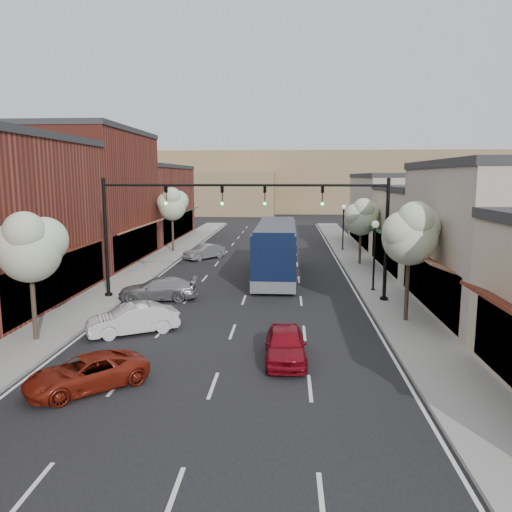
% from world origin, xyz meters
% --- Properties ---
extents(ground, '(160.00, 160.00, 0.00)m').
position_xyz_m(ground, '(0.00, 0.00, 0.00)').
color(ground, black).
rests_on(ground, ground).
extents(sidewalk_left, '(2.80, 73.00, 0.15)m').
position_xyz_m(sidewalk_left, '(-8.40, 18.50, 0.07)').
color(sidewalk_left, gray).
rests_on(sidewalk_left, ground).
extents(sidewalk_right, '(2.80, 73.00, 0.15)m').
position_xyz_m(sidewalk_right, '(8.40, 18.50, 0.07)').
color(sidewalk_right, gray).
rests_on(sidewalk_right, ground).
extents(curb_left, '(0.25, 73.00, 0.17)m').
position_xyz_m(curb_left, '(-7.00, 18.50, 0.07)').
color(curb_left, gray).
rests_on(curb_left, ground).
extents(curb_right, '(0.25, 73.00, 0.17)m').
position_xyz_m(curb_right, '(7.00, 18.50, 0.07)').
color(curb_right, gray).
rests_on(curb_right, ground).
extents(bldg_left_midfar, '(10.14, 14.10, 10.90)m').
position_xyz_m(bldg_left_midfar, '(-14.24, 20.00, 5.40)').
color(bldg_left_midfar, maroon).
rests_on(bldg_left_midfar, ground).
extents(bldg_left_far, '(10.14, 18.10, 8.40)m').
position_xyz_m(bldg_left_far, '(-14.22, 36.00, 4.16)').
color(bldg_left_far, brown).
rests_on(bldg_left_far, ground).
extents(bldg_right_midnear, '(9.14, 12.10, 7.90)m').
position_xyz_m(bldg_right_midnear, '(13.72, 6.00, 3.91)').
color(bldg_right_midnear, '#AEA295').
rests_on(bldg_right_midnear, ground).
extents(bldg_right_midfar, '(9.14, 12.10, 6.40)m').
position_xyz_m(bldg_right_midfar, '(13.70, 18.00, 3.17)').
color(bldg_right_midfar, '#BEB297').
rests_on(bldg_right_midfar, ground).
extents(bldg_right_far, '(9.14, 16.10, 7.40)m').
position_xyz_m(bldg_right_far, '(13.71, 32.00, 3.66)').
color(bldg_right_far, '#AEA295').
rests_on(bldg_right_far, ground).
extents(hill_far, '(120.00, 30.00, 12.00)m').
position_xyz_m(hill_far, '(0.00, 90.00, 6.00)').
color(hill_far, '#7A6647').
rests_on(hill_far, ground).
extents(hill_near, '(50.00, 20.00, 8.00)m').
position_xyz_m(hill_near, '(-25.00, 78.00, 4.00)').
color(hill_near, '#7A6647').
rests_on(hill_near, ground).
extents(signal_mast_right, '(8.22, 0.46, 7.00)m').
position_xyz_m(signal_mast_right, '(5.62, 8.00, 4.62)').
color(signal_mast_right, black).
rests_on(signal_mast_right, ground).
extents(signal_mast_left, '(8.22, 0.46, 7.00)m').
position_xyz_m(signal_mast_left, '(-5.62, 8.00, 4.62)').
color(signal_mast_left, black).
rests_on(signal_mast_left, ground).
extents(tree_right_near, '(2.85, 2.65, 5.95)m').
position_xyz_m(tree_right_near, '(8.35, 3.94, 4.45)').
color(tree_right_near, '#47382B').
rests_on(tree_right_near, ground).
extents(tree_right_far, '(2.85, 2.65, 5.43)m').
position_xyz_m(tree_right_far, '(8.35, 19.94, 3.99)').
color(tree_right_far, '#47382B').
rests_on(tree_right_far, ground).
extents(tree_left_near, '(2.85, 2.65, 5.69)m').
position_xyz_m(tree_left_near, '(-8.25, -0.06, 4.22)').
color(tree_left_near, '#47382B').
rests_on(tree_left_near, ground).
extents(tree_left_far, '(2.85, 2.65, 6.13)m').
position_xyz_m(tree_left_far, '(-8.25, 25.94, 4.60)').
color(tree_left_far, '#47382B').
rests_on(tree_left_far, ground).
extents(lamp_post_near, '(0.44, 0.44, 4.44)m').
position_xyz_m(lamp_post_near, '(7.80, 10.50, 3.01)').
color(lamp_post_near, black).
rests_on(lamp_post_near, ground).
extents(lamp_post_far, '(0.44, 0.44, 4.44)m').
position_xyz_m(lamp_post_far, '(7.80, 28.00, 3.01)').
color(lamp_post_far, black).
rests_on(lamp_post_far, ground).
extents(coach_bus, '(2.83, 12.52, 3.82)m').
position_xyz_m(coach_bus, '(1.68, 15.02, 1.99)').
color(coach_bus, black).
rests_on(coach_bus, ground).
extents(red_hatchback, '(1.68, 3.93, 1.32)m').
position_xyz_m(red_hatchback, '(2.45, -1.51, 0.66)').
color(red_hatchback, maroon).
rests_on(red_hatchback, ground).
extents(parked_car_a, '(4.25, 4.10, 1.12)m').
position_xyz_m(parked_car_a, '(-4.20, -4.54, 0.56)').
color(parked_car_a, maroon).
rests_on(parked_car_a, ground).
extents(parked_car_b, '(4.24, 3.22, 1.34)m').
position_xyz_m(parked_car_b, '(-4.49, 1.47, 0.67)').
color(parked_car_b, silver).
rests_on(parked_car_b, ground).
extents(parked_car_c, '(4.65, 2.26, 1.30)m').
position_xyz_m(parked_car_c, '(-4.97, 7.77, 0.65)').
color(parked_car_c, gray).
rests_on(parked_car_c, ground).
extents(parked_car_e, '(3.49, 3.88, 1.28)m').
position_xyz_m(parked_car_e, '(-4.70, 22.37, 0.64)').
color(parked_car_e, gray).
rests_on(parked_car_e, ground).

